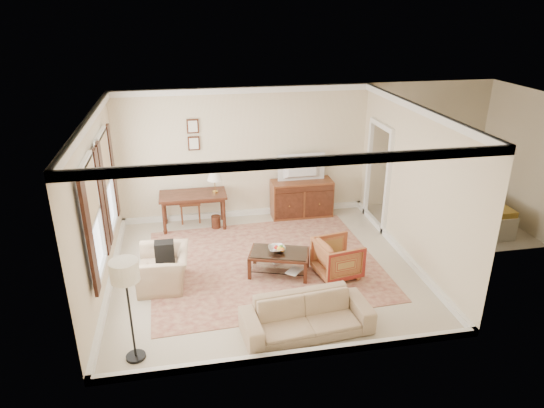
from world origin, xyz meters
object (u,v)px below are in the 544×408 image
object	(u,v)px
coffee_table	(279,257)
sofa	(307,311)
writing_desk	(193,199)
tv	(303,160)
striped_armchair	(338,256)
sideboard	(302,198)
club_armchair	(163,263)

from	to	relation	value
coffee_table	sofa	world-z (taller)	sofa
writing_desk	tv	world-z (taller)	tv
tv	sofa	xyz separation A→B (m)	(-0.94, -4.11, -0.97)
sofa	writing_desk	bearing A→B (deg)	105.17
sofa	striped_armchair	bearing A→B (deg)	52.10
sideboard	sofa	world-z (taller)	sideboard
striped_armchair	sofa	distance (m)	1.75
tv	club_armchair	distance (m)	3.96
sideboard	club_armchair	size ratio (longest dim) A/B	1.40
sideboard	club_armchair	world-z (taller)	club_armchair
tv	coffee_table	distance (m)	2.79
tv	coffee_table	world-z (taller)	tv
striped_armchair	sofa	world-z (taller)	striped_armchair
coffee_table	club_armchair	distance (m)	2.02
writing_desk	striped_armchair	bearing A→B (deg)	-45.88
club_armchair	tv	bearing A→B (deg)	131.41
sofa	club_armchair	bearing A→B (deg)	135.27
sofa	tv	bearing A→B (deg)	71.87
writing_desk	sideboard	size ratio (longest dim) A/B	1.03
club_armchair	sofa	distance (m)	2.70
sideboard	striped_armchair	world-z (taller)	sideboard
sofa	coffee_table	bearing A→B (deg)	86.92
coffee_table	tv	bearing A→B (deg)	67.34
sideboard	tv	xyz separation A→B (m)	(0.00, -0.02, 0.92)
striped_armchair	club_armchair	bearing A→B (deg)	75.75
coffee_table	sofa	xyz separation A→B (m)	(0.07, -1.71, 0.04)
tv	striped_armchair	world-z (taller)	tv
tv	club_armchair	xyz separation A→B (m)	(-3.02, -2.40, -0.92)
club_armchair	sofa	world-z (taller)	club_armchair
writing_desk	club_armchair	bearing A→B (deg)	-104.86
coffee_table	sideboard	bearing A→B (deg)	67.51
club_armchair	writing_desk	bearing A→B (deg)	168.09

